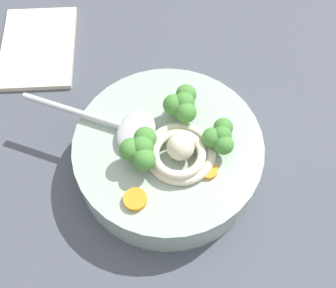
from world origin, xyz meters
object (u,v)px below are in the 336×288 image
object	(u,v)px
noodle_pile	(180,152)
soup_spoon	(125,127)
soup_bowl	(168,154)
folded_napkin	(38,47)

from	to	relation	value
noodle_pile	soup_spoon	size ratio (longest dim) A/B	0.54
soup_bowl	soup_spoon	bearing A→B (deg)	-118.99
soup_spoon	folded_napkin	xyz separation A→B (cm)	(-19.85, -11.50, -5.80)
soup_bowl	noodle_pile	bearing A→B (deg)	29.77
noodle_pile	folded_napkin	size ratio (longest dim) A/B	0.58
noodle_pile	folded_napkin	distance (cm)	30.45
soup_bowl	noodle_pile	xyz separation A→B (cm)	(1.86, 1.07, 3.74)
noodle_pile	folded_napkin	xyz separation A→B (cm)	(-24.32, -17.27, -6.13)
noodle_pile	soup_bowl	bearing A→B (deg)	-150.23
soup_bowl	folded_napkin	world-z (taller)	soup_bowl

